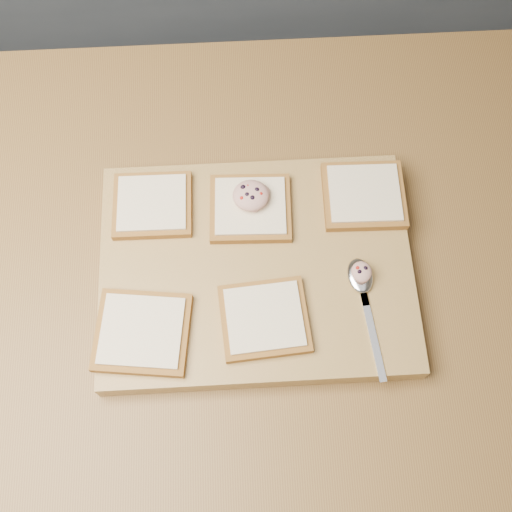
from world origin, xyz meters
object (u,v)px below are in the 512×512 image
(spoon, at_px, (362,284))
(cutting_board, at_px, (256,269))
(tuna_salad_dollop, at_px, (251,195))
(bread_far_center, at_px, (250,208))

(spoon, bearing_deg, cutting_board, 164.48)
(cutting_board, height_order, tuna_salad_dollop, tuna_salad_dollop)
(bread_far_center, distance_m, spoon, 0.20)
(tuna_salad_dollop, bearing_deg, cutting_board, -88.64)
(cutting_board, relative_size, bread_far_center, 3.65)
(spoon, bearing_deg, tuna_salad_dollop, 137.44)
(cutting_board, bearing_deg, spoon, -15.52)
(bread_far_center, bearing_deg, spoon, -40.24)
(bread_far_center, height_order, spoon, bread_far_center)
(cutting_board, relative_size, tuna_salad_dollop, 8.40)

